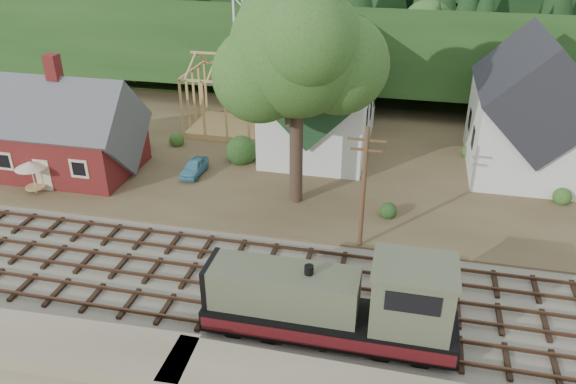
% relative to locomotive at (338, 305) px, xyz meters
% --- Properties ---
extents(ground, '(140.00, 140.00, 0.00)m').
position_rel_locomotive_xyz_m(ground, '(-6.80, 3.00, -2.10)').
color(ground, '#384C1E').
rests_on(ground, ground).
extents(railroad_bed, '(64.00, 11.00, 0.16)m').
position_rel_locomotive_xyz_m(railroad_bed, '(-6.80, 3.00, -2.02)').
color(railroad_bed, '#726B5B').
rests_on(railroad_bed, ground).
extents(village_flat, '(64.00, 26.00, 0.30)m').
position_rel_locomotive_xyz_m(village_flat, '(-6.80, 21.00, -1.95)').
color(village_flat, brown).
rests_on(village_flat, ground).
extents(hillside, '(70.00, 28.96, 12.74)m').
position_rel_locomotive_xyz_m(hillside, '(-6.80, 45.00, -2.10)').
color(hillside, '#1E3F19').
rests_on(hillside, ground).
extents(ridge, '(80.00, 20.00, 12.00)m').
position_rel_locomotive_xyz_m(ridge, '(-6.80, 61.00, -2.10)').
color(ridge, black).
rests_on(ridge, ground).
extents(depot, '(10.80, 7.41, 9.00)m').
position_rel_locomotive_xyz_m(depot, '(-22.80, 14.00, 1.11)').
color(depot, '#5D1518').
rests_on(depot, village_flat).
extents(church, '(8.40, 15.17, 13.00)m').
position_rel_locomotive_xyz_m(church, '(-4.80, 22.68, 3.08)').
color(church, silver).
rests_on(church, village_flat).
extents(farmhouse, '(8.40, 10.80, 10.60)m').
position_rel_locomotive_xyz_m(farmhouse, '(11.20, 22.00, 2.76)').
color(farmhouse, silver).
rests_on(farmhouse, village_flat).
extents(timber_frame, '(8.20, 6.20, 6.99)m').
position_rel_locomotive_xyz_m(timber_frame, '(-12.80, 25.00, 1.16)').
color(timber_frame, tan).
rests_on(timber_frame, village_flat).
extents(lattice_tower, '(3.20, 3.20, 12.12)m').
position_rel_locomotive_xyz_m(lattice_tower, '(-12.80, 31.00, 7.93)').
color(lattice_tower, silver).
rests_on(lattice_tower, village_flat).
extents(big_tree, '(10.90, 8.40, 14.70)m').
position_rel_locomotive_xyz_m(big_tree, '(-4.64, 13.08, 8.11)').
color(big_tree, '#38281E').
rests_on(big_tree, village_flat).
extents(telegraph_pole_near, '(2.20, 0.28, 8.00)m').
position_rel_locomotive_xyz_m(telegraph_pole_near, '(0.20, 8.20, 2.14)').
color(telegraph_pole_near, '#4C331E').
rests_on(telegraph_pole_near, ground).
extents(locomotive, '(11.84, 2.96, 4.74)m').
position_rel_locomotive_xyz_m(locomotive, '(0.00, 0.00, 0.00)').
color(locomotive, black).
rests_on(locomotive, railroad_bed).
extents(car_blue, '(1.40, 3.47, 1.18)m').
position_rel_locomotive_xyz_m(car_blue, '(-13.27, 15.36, -1.21)').
color(car_blue, '#579FBA').
rests_on(car_blue, village_flat).
extents(car_green, '(4.10, 1.63, 1.33)m').
position_rel_locomotive_xyz_m(car_green, '(-27.80, 13.29, -1.14)').
color(car_green, '#87A975').
rests_on(car_green, village_flat).
extents(car_red, '(5.07, 4.40, 1.30)m').
position_rel_locomotive_xyz_m(car_red, '(11.69, 18.95, -1.16)').
color(car_red, red).
rests_on(car_red, village_flat).
extents(patio_set, '(2.20, 2.20, 2.45)m').
position_rel_locomotive_xyz_m(patio_set, '(-23.26, 10.00, 0.28)').
color(patio_set, silver).
rests_on(patio_set, village_flat).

